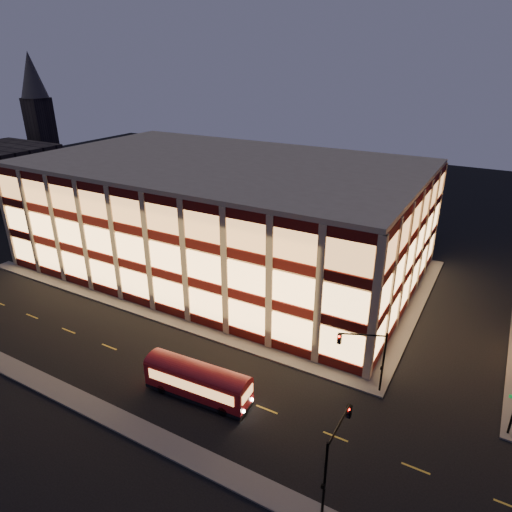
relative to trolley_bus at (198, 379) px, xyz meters
The scene contains 10 objects.
ground 12.69m from the trolley_bus, 143.61° to the left, with size 200.00×200.00×0.00m, color black.
sidewalk_office_south 15.69m from the trolley_bus, 147.20° to the left, with size 54.00×2.00×0.15m, color #514F4C.
sidewalk_office_east 27.69m from the trolley_bus, 62.21° to the left, with size 2.00×30.00×0.15m, color #514F4C.
sidewalk_near 11.66m from the trolley_bus, 151.25° to the right, with size 100.00×2.00×0.15m, color #514F4C.
office_building 28.17m from the trolley_bus, 118.13° to the left, with size 50.45×30.45×14.50m.
church_tower 93.39m from the trolley_bus, 149.36° to the left, with size 5.00×5.00×18.00m, color #2D2621.
church_spire 95.50m from the trolley_bus, 149.36° to the left, with size 6.00×6.00×10.00m, color #4C473F.
traffic_signal_far 14.52m from the trolley_bus, 32.44° to the left, with size 3.79×1.87×6.00m.
traffic_signal_near 14.06m from the trolley_bus, 14.97° to the right, with size 0.32×4.45×6.00m.
trolley_bus is the anchor object (origin of this frame).
Camera 1 is at (29.71, -32.08, 26.82)m, focal length 32.00 mm.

